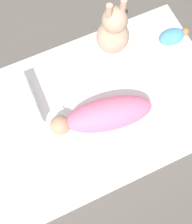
% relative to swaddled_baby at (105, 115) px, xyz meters
% --- Properties ---
extents(ground_plane, '(12.00, 12.00, 0.00)m').
position_rel_swaddled_baby_xyz_m(ground_plane, '(-0.09, 0.09, -0.25)').
color(ground_plane, '#514C47').
extents(bed_mattress, '(1.60, 0.91, 0.17)m').
position_rel_swaddled_baby_xyz_m(bed_mattress, '(-0.09, 0.09, -0.16)').
color(bed_mattress, white).
rests_on(bed_mattress, ground_plane).
extents(burp_cloth, '(0.22, 0.14, 0.02)m').
position_rel_swaddled_baby_xyz_m(burp_cloth, '(-0.29, 0.08, -0.07)').
color(burp_cloth, white).
rests_on(burp_cloth, bed_mattress).
extents(swaddled_baby, '(0.56, 0.26, 0.15)m').
position_rel_swaddled_baby_xyz_m(swaddled_baby, '(0.00, 0.00, 0.00)').
color(swaddled_baby, pink).
rests_on(swaddled_baby, bed_mattress).
extents(pillow, '(0.39, 0.29, 0.11)m').
position_rel_swaddled_baby_xyz_m(pillow, '(-0.50, 0.25, -0.02)').
color(pillow, white).
rests_on(pillow, bed_mattress).
extents(bunny_plush, '(0.19, 0.19, 0.36)m').
position_rel_swaddled_baby_xyz_m(bunny_plush, '(0.24, 0.40, 0.06)').
color(bunny_plush, tan).
rests_on(bunny_plush, bed_mattress).
extents(turtle_plush, '(0.20, 0.11, 0.07)m').
position_rel_swaddled_baby_xyz_m(turtle_plush, '(0.60, 0.29, -0.04)').
color(turtle_plush, '#4C99C6').
rests_on(turtle_plush, bed_mattress).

